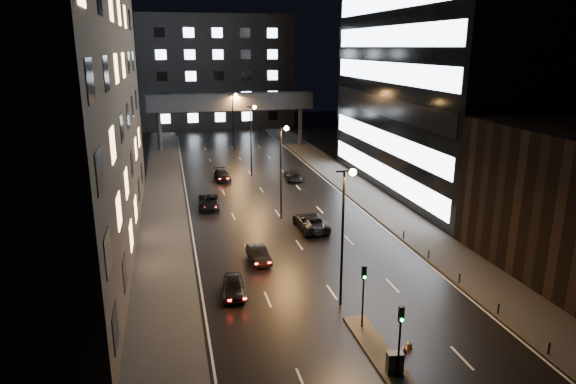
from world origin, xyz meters
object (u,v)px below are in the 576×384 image
at_px(car_away_a, 233,287).
at_px(car_toward_a, 311,222).
at_px(car_away_d, 222,175).
at_px(car_toward_b, 293,174).
at_px(utility_cabinet, 395,363).
at_px(car_away_c, 209,202).
at_px(car_away_b, 259,254).

relative_size(car_away_a, car_toward_a, 0.69).
relative_size(car_away_d, car_toward_b, 0.89).
bearing_deg(car_toward_a, utility_cabinet, 84.45).
distance_m(car_away_a, car_away_c, 22.46).
height_order(car_away_b, car_away_c, car_away_c).
distance_m(car_away_d, utility_cabinet, 47.22).
bearing_deg(car_away_c, car_away_a, -86.04).
xyz_separation_m(car_away_b, car_away_d, (-0.02, 29.26, 0.03)).
distance_m(car_away_a, car_toward_a, 15.98).
xyz_separation_m(car_away_c, car_toward_b, (12.68, 10.67, 0.06)).
xyz_separation_m(car_away_a, car_toward_a, (9.61, 12.76, 0.13)).
distance_m(car_toward_b, utility_cabinet, 45.26).
bearing_deg(car_toward_b, car_away_c, 46.65).
xyz_separation_m(car_toward_a, car_toward_b, (3.09, 20.37, -0.05)).
height_order(car_away_d, car_toward_b, car_toward_b).
distance_m(car_away_b, car_away_d, 29.26).
distance_m(car_away_b, utility_cabinet, 18.34).
bearing_deg(car_toward_b, car_away_a, 75.61).
relative_size(car_away_c, utility_cabinet, 3.95).
xyz_separation_m(car_toward_b, utility_cabinet, (-5.02, -44.99, 0.03)).
relative_size(car_away_d, car_toward_a, 0.79).
bearing_deg(car_away_c, car_away_b, -75.96).
height_order(car_away_a, car_away_b, car_away_a).
bearing_deg(utility_cabinet, car_away_b, 111.00).
relative_size(car_away_b, car_toward_a, 0.67).
bearing_deg(car_away_c, utility_cabinet, -73.43).
relative_size(car_toward_a, car_toward_b, 1.11).
bearing_deg(car_away_b, car_toward_a, 40.13).
distance_m(car_away_c, utility_cabinet, 35.16).
xyz_separation_m(car_away_b, car_away_c, (-2.94, 16.60, 0.06)).
xyz_separation_m(car_away_a, car_away_d, (2.94, 35.13, -0.02)).
bearing_deg(car_toward_b, utility_cabinet, 90.20).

